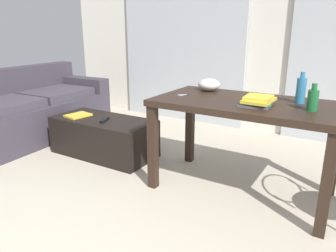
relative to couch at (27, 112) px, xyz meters
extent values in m
plane|color=#B2A893|center=(2.39, -0.41, -0.32)|extent=(8.70, 8.70, 0.00)
cube|color=silver|center=(2.39, 1.80, 0.95)|extent=(6.27, 0.10, 2.56)
cube|color=#B2B7BC|center=(1.19, 1.71, 0.84)|extent=(1.88, 0.03, 2.33)
cube|color=#38333D|center=(0.04, 0.00, -0.10)|extent=(0.97, 2.04, 0.44)
cube|color=#38333D|center=(-0.29, -0.01, 0.31)|extent=(0.29, 2.01, 0.39)
cube|color=#38333D|center=(0.00, 0.90, 0.21)|extent=(0.88, 0.24, 0.19)
cube|color=#3E3944|center=(0.07, 0.41, 0.17)|extent=(0.67, 0.79, 0.10)
cube|color=black|center=(1.19, 0.06, -0.12)|extent=(1.09, 0.52, 0.40)
cube|color=black|center=(2.70, 0.05, 0.41)|extent=(1.41, 0.76, 0.05)
cube|color=black|center=(2.04, -0.28, 0.03)|extent=(0.07, 0.07, 0.71)
cube|color=black|center=(3.35, -0.28, 0.03)|extent=(0.07, 0.07, 0.71)
cube|color=black|center=(2.04, 0.38, 0.03)|extent=(0.07, 0.07, 0.71)
cube|color=black|center=(3.35, 0.38, 0.03)|extent=(0.07, 0.07, 0.71)
cylinder|color=teal|center=(3.06, 0.18, 0.53)|extent=(0.07, 0.07, 0.19)
cylinder|color=teal|center=(3.06, 0.18, 0.65)|extent=(0.03, 0.03, 0.04)
cylinder|color=#195B2D|center=(3.17, -0.02, 0.51)|extent=(0.07, 0.07, 0.14)
cylinder|color=#195B2D|center=(3.17, -0.02, 0.60)|extent=(0.04, 0.04, 0.05)
ellipsoid|color=beige|center=(2.27, 0.29, 0.49)|extent=(0.20, 0.20, 0.11)
cube|color=#4C4C51|center=(2.80, -0.06, 0.45)|extent=(0.24, 0.27, 0.02)
cube|color=#2D7F56|center=(2.80, -0.05, 0.46)|extent=(0.24, 0.25, 0.01)
cube|color=gold|center=(2.82, -0.05, 0.48)|extent=(0.20, 0.28, 0.02)
cube|color=gold|center=(2.82, -0.06, 0.50)|extent=(0.19, 0.22, 0.02)
cube|color=#9EA0A5|center=(2.17, -0.02, 0.44)|extent=(0.04, 0.08, 0.00)
torus|color=#262628|center=(2.19, 0.04, 0.44)|extent=(0.03, 0.03, 0.00)
cube|color=#9EA0A5|center=(2.16, -0.01, 0.44)|extent=(0.07, 0.06, 0.00)
torus|color=#262628|center=(2.20, 0.03, 0.44)|extent=(0.03, 0.03, 0.00)
cube|color=black|center=(1.26, 0.00, 0.08)|extent=(0.10, 0.17, 0.02)
cube|color=gold|center=(0.89, -0.01, 0.08)|extent=(0.23, 0.27, 0.02)
camera|label=1|loc=(3.44, -2.34, 0.98)|focal=34.33mm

